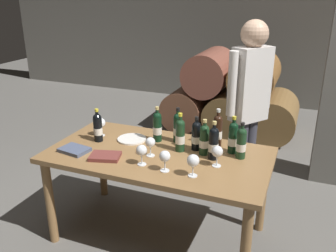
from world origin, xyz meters
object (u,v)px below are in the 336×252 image
object	(u,v)px
wine_glass_3	(142,151)
wine_glass_5	(217,152)
wine_bottle_6	(178,127)
wine_bottle_9	(180,135)
serving_plate	(132,139)
wine_bottle_0	(233,137)
wine_bottle_8	(157,126)
wine_bottle_5	(98,127)
wine_bottle_1	(218,130)
tasting_notebook	(105,156)
leather_ledger	(74,150)
wine_bottle_7	(214,143)
wine_glass_1	(100,123)
wine_glass_4	(150,143)
wine_glass_2	(165,157)
wine_bottle_3	(196,135)
wine_glass_0	(193,161)
dining_table	(158,163)
sommelier_presenting	(249,99)
wine_bottle_2	(204,139)
wine_bottle_4	(241,143)

from	to	relation	value
wine_glass_3	wine_glass_5	distance (m)	0.53
wine_bottle_6	wine_glass_3	world-z (taller)	wine_bottle_6
wine_bottle_9	serving_plate	size ratio (longest dim) A/B	1.29
wine_bottle_0	wine_bottle_8	size ratio (longest dim) A/B	1.00
wine_bottle_5	wine_bottle_1	bearing A→B (deg)	15.82
tasting_notebook	leather_ledger	xyz separation A→B (m)	(-0.28, 0.01, 0.00)
wine_bottle_7	wine_glass_1	size ratio (longest dim) A/B	1.84
wine_glass_4	serving_plate	bearing A→B (deg)	140.84
wine_bottle_9	tasting_notebook	world-z (taller)	wine_bottle_9
wine_bottle_5	wine_glass_1	world-z (taller)	wine_bottle_5
wine_bottle_6	wine_glass_2	xyz separation A→B (m)	(0.10, -0.51, -0.02)
wine_bottle_9	wine_glass_2	distance (m)	0.36
wine_bottle_3	wine_glass_0	size ratio (longest dim) A/B	1.71
dining_table	wine_glass_0	world-z (taller)	wine_glass_0
wine_bottle_0	wine_glass_2	xyz separation A→B (m)	(-0.37, -0.47, -0.02)
wine_bottle_6	wine_bottle_8	xyz separation A→B (m)	(-0.16, -0.04, 0.00)
wine_bottle_0	wine_bottle_8	xyz separation A→B (m)	(-0.63, -0.00, 0.00)
wine_bottle_5	sommelier_presenting	xyz separation A→B (m)	(1.09, 0.72, 0.16)
dining_table	wine_bottle_8	bearing A→B (deg)	115.08
wine_bottle_7	wine_bottle_0	bearing A→B (deg)	56.10
wine_glass_3	wine_bottle_1	bearing A→B (deg)	51.64
wine_glass_3	wine_glass_4	bearing A→B (deg)	91.18
wine_bottle_2	wine_bottle_3	distance (m)	0.10
wine_glass_5	leather_ledger	size ratio (longest dim) A/B	0.70
wine_bottle_2	wine_bottle_8	size ratio (longest dim) A/B	0.95
wine_bottle_3	wine_bottle_4	bearing A→B (deg)	-3.24
wine_bottle_7	wine_bottle_8	bearing A→B (deg)	162.92
wine_bottle_2	wine_glass_2	size ratio (longest dim) A/B	1.84
wine_glass_0	sommelier_presenting	bearing A→B (deg)	79.76
wine_bottle_1	wine_bottle_6	xyz separation A→B (m)	(-0.32, -0.04, -0.01)
wine_glass_4	wine_glass_1	bearing A→B (deg)	159.64
wine_glass_0	wine_glass_3	xyz separation A→B (m)	(-0.39, 0.03, -0.00)
wine_bottle_2	wine_glass_5	distance (m)	0.21
wine_bottle_1	wine_glass_2	bearing A→B (deg)	-112.27
wine_glass_1	wine_glass_3	size ratio (longest dim) A/B	1.05
wine_glass_5	tasting_notebook	size ratio (longest dim) A/B	0.70
wine_bottle_9	wine_glass_2	bearing A→B (deg)	-87.14
wine_bottle_0	sommelier_presenting	distance (m)	0.56
wine_bottle_2	wine_glass_1	xyz separation A→B (m)	(-0.93, 0.03, -0.01)
wine_bottle_5	tasting_notebook	size ratio (longest dim) A/B	1.27
tasting_notebook	sommelier_presenting	bearing A→B (deg)	32.88
wine_glass_2	sommelier_presenting	distance (m)	1.09
wine_bottle_5	serving_plate	bearing A→B (deg)	26.16
wine_bottle_6	wine_glass_4	size ratio (longest dim) A/B	1.96
wine_glass_5	wine_bottle_7	bearing A→B (deg)	117.82
wine_bottle_5	tasting_notebook	xyz separation A→B (m)	(0.22, -0.26, -0.11)
wine_bottle_1	wine_glass_5	distance (m)	0.36
wine_bottle_7	wine_glass_2	xyz separation A→B (m)	(-0.26, -0.31, -0.02)
wine_bottle_0	wine_bottle_7	size ratio (longest dim) A/B	1.00
wine_bottle_4	wine_glass_1	xyz separation A→B (m)	(-1.20, -0.01, -0.01)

